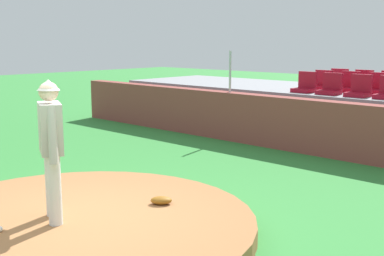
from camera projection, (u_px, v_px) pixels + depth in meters
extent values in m
plane|color=#318237|center=(73.00, 236.00, 6.54)|extent=(60.00, 60.00, 0.00)
cylinder|color=#9D683D|center=(73.00, 227.00, 6.52)|extent=(4.76, 4.76, 0.24)
cylinder|color=silver|center=(52.00, 183.00, 6.54)|extent=(0.17, 0.17, 0.87)
cylinder|color=silver|center=(55.00, 191.00, 6.22)|extent=(0.17, 0.17, 0.87)
cube|color=#B7B2A8|center=(50.00, 128.00, 6.25)|extent=(0.56, 0.45, 0.63)
cylinder|color=#B7B2A8|center=(49.00, 128.00, 6.50)|extent=(0.24, 0.19, 0.72)
cylinder|color=#B7B2A8|center=(52.00, 135.00, 6.02)|extent=(0.24, 0.20, 0.72)
sphere|color=beige|center=(49.00, 92.00, 6.17)|extent=(0.24, 0.24, 0.24)
cone|color=#B7B2A8|center=(48.00, 85.00, 6.16)|extent=(0.37, 0.37, 0.13)
sphere|color=white|center=(0.00, 229.00, 6.03)|extent=(0.07, 0.07, 0.07)
ellipsoid|color=#8B5415|center=(161.00, 200.00, 7.06)|extent=(0.36, 0.35, 0.11)
cube|color=brown|center=(322.00, 128.00, 11.05)|extent=(16.57, 0.40, 1.21)
cylinder|color=silver|center=(230.00, 72.00, 12.63)|extent=(0.06, 0.06, 1.04)
cube|color=gray|center=(363.00, 117.00, 12.52)|extent=(14.21, 3.21, 1.25)
cube|color=maroon|center=(303.00, 90.00, 12.28)|extent=(0.48, 0.44, 0.10)
cube|color=maroon|center=(308.00, 80.00, 12.37)|extent=(0.48, 0.08, 0.40)
cube|color=maroon|center=(329.00, 92.00, 11.81)|extent=(0.48, 0.44, 0.10)
cube|color=maroon|center=(333.00, 81.00, 11.89)|extent=(0.48, 0.08, 0.40)
cube|color=maroon|center=(357.00, 95.00, 11.30)|extent=(0.48, 0.44, 0.10)
cube|color=maroon|center=(362.00, 83.00, 11.39)|extent=(0.48, 0.08, 0.40)
cube|color=maroon|center=(320.00, 88.00, 12.90)|extent=(0.48, 0.44, 0.10)
cube|color=maroon|center=(324.00, 78.00, 12.98)|extent=(0.48, 0.08, 0.40)
cube|color=maroon|center=(347.00, 90.00, 12.43)|extent=(0.48, 0.44, 0.10)
cube|color=maroon|center=(351.00, 79.00, 12.51)|extent=(0.48, 0.08, 0.40)
cube|color=maroon|center=(374.00, 92.00, 11.96)|extent=(0.48, 0.44, 0.10)
cube|color=maroon|center=(378.00, 81.00, 12.05)|extent=(0.48, 0.08, 0.40)
cube|color=maroon|center=(336.00, 86.00, 13.54)|extent=(0.48, 0.44, 0.10)
cube|color=maroon|center=(340.00, 76.00, 13.63)|extent=(0.48, 0.08, 0.40)
cube|color=maroon|center=(361.00, 87.00, 13.03)|extent=(0.48, 0.44, 0.10)
cube|color=maroon|center=(364.00, 77.00, 13.11)|extent=(0.48, 0.08, 0.40)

